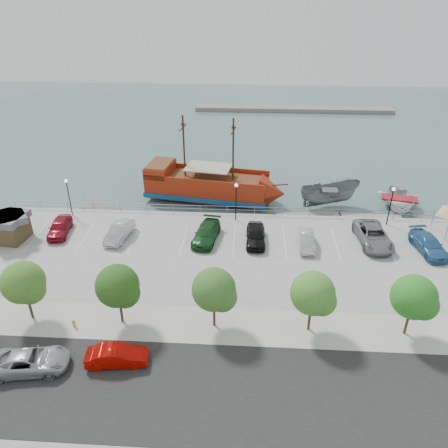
{
  "coord_description": "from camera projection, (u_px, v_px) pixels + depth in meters",
  "views": [
    {
      "loc": [
        1.22,
        -34.7,
        22.8
      ],
      "look_at": [
        -1.0,
        2.0,
        2.0
      ],
      "focal_mm": 35.0,
      "sensor_mm": 36.0,
      "label": 1
    }
  ],
  "objects": [
    {
      "name": "parked_car_d",
      "position": [
        206.0,
        233.0,
        43.16
      ],
      "size": [
        2.91,
        5.5,
        1.52
      ],
      "primitive_type": "imported",
      "rotation": [
        0.0,
        0.0,
        -0.15
      ],
      "color": "#19451F",
      "rests_on": "land_slab"
    },
    {
      "name": "parked_car_g",
      "position": [
        373.0,
        236.0,
        42.6
      ],
      "size": [
        3.19,
        6.2,
        1.67
      ],
      "primitive_type": "imported",
      "rotation": [
        0.0,
        0.0,
        0.07
      ],
      "color": "gray",
      "rests_on": "land_slab"
    },
    {
      "name": "street_sedan",
      "position": [
        117.0,
        356.0,
        29.27
      ],
      "size": [
        4.3,
        1.95,
        1.37
      ],
      "primitive_type": "imported",
      "rotation": [
        0.0,
        0.0,
        1.69
      ],
      "color": "#AA0903",
      "rests_on": "street"
    },
    {
      "name": "fire_hydrant",
      "position": [
        74.0,
        323.0,
        32.48
      ],
      "size": [
        0.23,
        0.23,
        0.67
      ],
      "rotation": [
        0.0,
        0.0,
        -0.21
      ],
      "color": "gold",
      "rests_on": "sidewalk"
    },
    {
      "name": "lamp_post_mid",
      "position": [
        236.0,
        195.0,
        45.64
      ],
      "size": [
        0.36,
        0.36,
        4.28
      ],
      "color": "black",
      "rests_on": "land_slab"
    },
    {
      "name": "seawall_railing",
      "position": [
        236.0,
        210.0,
        47.96
      ],
      "size": [
        50.0,
        0.06,
        1.0
      ],
      "color": "gray",
      "rests_on": "land_slab"
    },
    {
      "name": "shed",
      "position": [
        9.0,
        227.0,
        42.91
      ],
      "size": [
        3.69,
        3.69,
        2.73
      ],
      "rotation": [
        0.0,
        0.0,
        -0.12
      ],
      "color": "#4F4026",
      "rests_on": "land_slab"
    },
    {
      "name": "tree_f",
      "position": [
        416.0,
        299.0,
        30.38
      ],
      "size": [
        3.3,
        3.2,
        5.0
      ],
      "color": "#473321",
      "rests_on": "sidewalk"
    },
    {
      "name": "ground",
      "position": [
        233.0,
        262.0,
        41.94
      ],
      "size": [
        160.0,
        160.0,
        0.0
      ],
      "primitive_type": "plane",
      "color": "#3C5B5B"
    },
    {
      "name": "street",
      "position": [
        223.0,
        392.0,
        27.54
      ],
      "size": [
        100.0,
        8.0,
        0.04
      ],
      "primitive_type": "cube",
      "color": "black",
      "rests_on": "land_slab"
    },
    {
      "name": "lamp_post_left",
      "position": [
        68.0,
        191.0,
        46.59
      ],
      "size": [
        0.36,
        0.36,
        4.28
      ],
      "color": "black",
      "rests_on": "land_slab"
    },
    {
      "name": "parked_car_a",
      "position": [
        60.0,
        227.0,
        44.23
      ],
      "size": [
        2.32,
        4.67,
        1.53
      ],
      "primitive_type": "imported",
      "rotation": [
        0.0,
        0.0,
        0.12
      ],
      "color": "maroon",
      "rests_on": "land_slab"
    },
    {
      "name": "tree_d",
      "position": [
        216.0,
        291.0,
        31.11
      ],
      "size": [
        3.3,
        3.2,
        5.0
      ],
      "color": "#473321",
      "rests_on": "sidewalk"
    },
    {
      "name": "parked_car_e",
      "position": [
        256.0,
        235.0,
        42.73
      ],
      "size": [
        1.89,
        4.67,
        1.59
      ],
      "primitive_type": "imported",
      "rotation": [
        0.0,
        0.0,
        0.0
      ],
      "color": "black",
      "rests_on": "land_slab"
    },
    {
      "name": "dock_east",
      "position": [
        371.0,
        219.0,
        49.04
      ],
      "size": [
        6.84,
        2.53,
        0.38
      ],
      "primitive_type": "cube",
      "rotation": [
        0.0,
        0.0,
        -0.09
      ],
      "color": "gray",
      "rests_on": "ground"
    },
    {
      "name": "dock_west",
      "position": [
        108.0,
        211.0,
        50.63
      ],
      "size": [
        6.42,
        3.88,
        0.35
      ],
      "primitive_type": "cube",
      "rotation": [
        0.0,
        0.0,
        -0.37
      ],
      "color": "#676055",
      "rests_on": "ground"
    },
    {
      "name": "patrol_boat",
      "position": [
        329.0,
        196.0,
        51.25
      ],
      "size": [
        7.84,
        4.72,
        2.85
      ],
      "primitive_type": "imported",
      "rotation": [
        0.0,
        0.0,
        1.85
      ],
      "color": "slate",
      "rests_on": "ground"
    },
    {
      "name": "far_shore",
      "position": [
        293.0,
        109.0,
        89.0
      ],
      "size": [
        40.0,
        3.0,
        0.8
      ],
      "primitive_type": "cube",
      "color": "gray",
      "rests_on": "ground"
    },
    {
      "name": "speedboat",
      "position": [
        399.0,
        201.0,
        51.61
      ],
      "size": [
        6.24,
        7.77,
        1.43
      ],
      "primitive_type": "imported",
      "rotation": [
        0.0,
        0.0,
        -0.21
      ],
      "color": "silver",
      "rests_on": "ground"
    },
    {
      "name": "parked_car_f",
      "position": [
        306.0,
        240.0,
        42.12
      ],
      "size": [
        1.45,
        4.14,
        1.36
      ],
      "primitive_type": "imported",
      "rotation": [
        0.0,
        0.0,
        0.0
      ],
      "color": "beige",
      "rests_on": "land_slab"
    },
    {
      "name": "parked_car_b",
      "position": [
        119.0,
        232.0,
        43.45
      ],
      "size": [
        2.3,
        4.73,
        1.49
      ],
      "primitive_type": "imported",
      "rotation": [
        0.0,
        0.0,
        -0.16
      ],
      "color": "#AEAFB1",
      "rests_on": "land_slab"
    },
    {
      "name": "street_van",
      "position": [
        30.0,
        361.0,
        28.81
      ],
      "size": [
        5.43,
        3.16,
        1.42
      ],
      "primitive_type": "imported",
      "rotation": [
        0.0,
        0.0,
        1.73
      ],
      "color": "#94999F",
      "rests_on": "street"
    },
    {
      "name": "pirate_ship",
      "position": [
        217.0,
        187.0,
        52.59
      ],
      "size": [
        17.31,
        7.22,
        10.78
      ],
      "rotation": [
        0.0,
        0.0,
        -0.16
      ],
      "color": "maroon",
      "rests_on": "ground"
    },
    {
      "name": "tree_c",
      "position": [
        119.0,
        288.0,
        31.48
      ],
      "size": [
        3.3,
        3.2,
        5.0
      ],
      "color": "#473321",
      "rests_on": "sidewalk"
    },
    {
      "name": "dock_mid",
      "position": [
        308.0,
        217.0,
        49.4
      ],
      "size": [
        7.26,
        3.51,
        0.4
      ],
      "primitive_type": "cube",
      "rotation": [
        0.0,
        0.0,
        0.23
      ],
      "color": "gray",
      "rests_on": "ground"
    },
    {
      "name": "tree_b",
      "position": [
        25.0,
        284.0,
        31.85
      ],
      "size": [
        3.3,
        3.2,
        5.0
      ],
      "color": "#473321",
      "rests_on": "sidewalk"
    },
    {
      "name": "lamp_post_right",
      "position": [
        392.0,
        199.0,
        44.8
      ],
      "size": [
        0.36,
        0.36,
        4.28
      ],
      "color": "black",
      "rests_on": "land_slab"
    },
    {
      "name": "parked_car_h",
      "position": [
        429.0,
        244.0,
        41.36
      ],
      "size": [
        2.91,
        5.41,
        1.49
      ],
      "primitive_type": "imported",
      "rotation": [
        0.0,
        0.0,
        0.17
      ],
      "color": "#316798",
      "rests_on": "land_slab"
    },
    {
      "name": "tree_e",
      "position": [
        315.0,
        295.0,
        30.74
      ],
      "size": [
        3.3,
        3.2,
        5.0
      ],
      "color": "#473321",
      "rests_on": "sidewalk"
    },
    {
      "name": "sidewalk",
      "position": [
        228.0,
        326.0,
        32.75
      ],
      "size": [
        100.0,
        4.0,
        0.05
      ],
      "primitive_type": "cube",
      "color": "#BCB9A9",
      "rests_on": "land_slab"
    }
  ]
}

